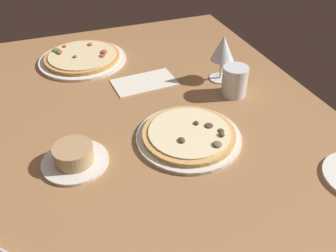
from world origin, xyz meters
TOP-DOWN VIEW (x-y plane):
  - dining_table at (0.00, 0.00)cm, footprint 150.00×110.00cm
  - pizza_main at (-6.94, -9.22)cm, footprint 27.94×27.94cm
  - pizza_side at (48.13, 9.67)cm, footprint 31.43×31.43cm
  - ramekin_on_saucer at (-5.77, 20.56)cm, footprint 16.34×16.34cm
  - wine_glass_far at (18.80, -31.59)cm, footprint 7.59×7.59cm
  - water_glass at (8.79, -31.10)cm, footprint 7.85×7.85cm
  - paper_menu at (25.21, -6.89)cm, footprint 13.24×21.30cm

SIDE VIEW (x-z plane):
  - dining_table at x=0.00cm, z-range 0.00..4.00cm
  - paper_menu at x=25.21cm, z-range 4.00..4.30cm
  - pizza_side at x=48.13cm, z-range 3.49..6.89cm
  - pizza_main at x=-6.94cm, z-range 3.53..6.86cm
  - ramekin_on_saucer at x=-5.77cm, z-range 3.52..8.56cm
  - water_glass at x=8.79cm, z-range 3.60..12.95cm
  - wine_glass_far at x=18.80cm, z-range 6.96..22.30cm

